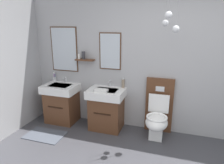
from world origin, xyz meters
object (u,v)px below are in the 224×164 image
Objects in this scene: vanity_sink_right at (107,108)px; soap_dispenser at (123,83)px; toothbrush_cup at (55,79)px; vanity_sink_left at (62,102)px; folded_hand_towel at (101,91)px; toilet at (158,115)px.

soap_dispenser is (0.26, 0.19, 0.44)m from vanity_sink_right.
vanity_sink_left is at bearing -36.35° from toothbrush_cup.
vanity_sink_left is at bearing 180.00° from vanity_sink_right.
toothbrush_cup reaches higher than folded_hand_towel.
folded_hand_towel is (-0.04, -0.16, 0.38)m from vanity_sink_right.
toilet reaches higher than soap_dispenser.
vanity_sink_right is at bearing -143.31° from soap_dispenser.
vanity_sink_right is at bearing 76.12° from folded_hand_towel.
vanity_sink_right is 0.77× the size of toilet.
soap_dispenser is at bearing 49.88° from folded_hand_towel.
toothbrush_cup is at bearing 171.32° from vanity_sink_right.
toilet is 4.55× the size of folded_hand_towel.
vanity_sink_left is at bearing -179.33° from toilet.
vanity_sink_left is 3.48× the size of folded_hand_towel.
toothbrush_cup is at bearing 143.65° from vanity_sink_left.
toothbrush_cup is (-0.25, 0.18, 0.42)m from vanity_sink_left.
toilet is 0.84m from soap_dispenser.
vanity_sink_right is at bearing -178.65° from toilet.
folded_hand_towel is (0.91, -0.16, 0.38)m from vanity_sink_left.
vanity_sink_right is 3.48× the size of folded_hand_towel.
toilet reaches higher than vanity_sink_right.
soap_dispenser is (-0.68, 0.17, 0.47)m from toilet.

